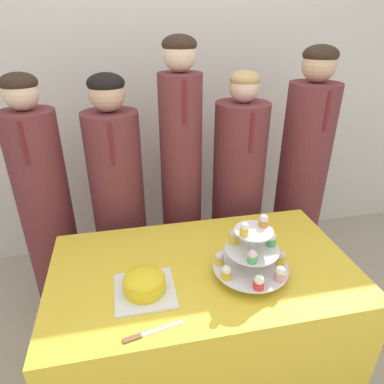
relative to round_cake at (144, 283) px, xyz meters
name	(u,v)px	position (x,y,z in m)	size (l,w,h in m)	color
wall_back	(161,76)	(0.27, 1.43, 0.60)	(9.00, 0.06, 2.70)	silver
table	(202,323)	(0.27, 0.11, -0.40)	(1.36, 0.77, 0.71)	yellow
round_cake	(144,283)	(0.00, 0.00, 0.00)	(0.24, 0.24, 0.10)	white
cake_knife	(143,335)	(-0.02, -0.21, -0.04)	(0.22, 0.06, 0.01)	silver
cupcake_stand	(252,254)	(0.46, 0.01, 0.06)	(0.32, 0.32, 0.28)	silver
student_0	(47,213)	(-0.50, 0.77, -0.05)	(0.29, 0.29, 1.48)	brown
student_1	(119,207)	(-0.09, 0.77, -0.06)	(0.31, 0.31, 1.47)	brown
student_2	(181,185)	(0.29, 0.77, 0.05)	(0.24, 0.25, 1.64)	brown
student_3	(237,197)	(0.65, 0.77, -0.07)	(0.32, 0.32, 1.46)	brown
student_4	(301,181)	(1.09, 0.77, 0.00)	(0.31, 0.31, 1.58)	brown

